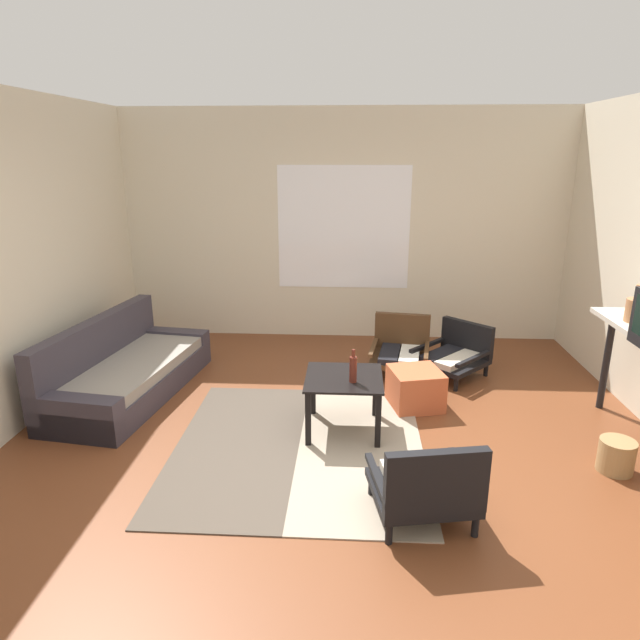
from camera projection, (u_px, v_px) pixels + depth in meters
ground_plane at (334, 465)px, 4.07m from camera, size 7.80×7.80×0.00m
far_wall_with_window at (344, 226)px, 6.60m from camera, size 5.60×0.13×2.70m
area_rug at (299, 447)px, 4.31m from camera, size 1.92×2.12×0.01m
couch at (125, 372)px, 5.21m from camera, size 1.05×2.01×0.72m
coffee_table at (344, 387)px, 4.47m from camera, size 0.62×0.62×0.47m
armchair_by_window at (400, 348)px, 5.73m from camera, size 0.66×0.67×0.57m
armchair_striped_foreground at (426, 486)px, 3.36m from camera, size 0.70×0.67×0.59m
armchair_corner at (455, 353)px, 5.67m from camera, size 0.86×0.86×0.52m
ottoman_orange at (415, 388)px, 4.97m from camera, size 0.52×0.52×0.34m
clay_vase at (638, 309)px, 4.34m from camera, size 0.18×0.18×0.30m
glass_bottle at (353, 369)px, 4.32m from camera, size 0.06×0.06×0.27m
wicker_basket at (616, 456)px, 3.96m from camera, size 0.25×0.25×0.24m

